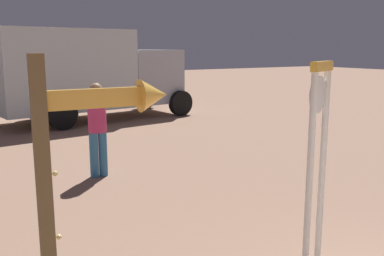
{
  "coord_description": "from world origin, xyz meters",
  "views": [
    {
      "loc": [
        -3.35,
        -0.79,
        2.43
      ],
      "look_at": [
        0.04,
        4.82,
        1.2
      ],
      "focal_mm": 40.15,
      "sensor_mm": 36.0,
      "label": 1
    }
  ],
  "objects_px": {
    "arrow_sign": "(89,165)",
    "box_truck_near": "(85,72)",
    "standing_clock": "(317,146)",
    "person_distant": "(97,125)"
  },
  "relations": [
    {
      "from": "arrow_sign",
      "to": "person_distant",
      "type": "height_order",
      "value": "arrow_sign"
    },
    {
      "from": "arrow_sign",
      "to": "person_distant",
      "type": "bearing_deg",
      "value": 70.69
    },
    {
      "from": "standing_clock",
      "to": "person_distant",
      "type": "height_order",
      "value": "standing_clock"
    },
    {
      "from": "box_truck_near",
      "to": "arrow_sign",
      "type": "bearing_deg",
      "value": -107.28
    },
    {
      "from": "person_distant",
      "to": "box_truck_near",
      "type": "relative_size",
      "value": 0.27
    },
    {
      "from": "standing_clock",
      "to": "arrow_sign",
      "type": "xyz_separation_m",
      "value": [
        -2.53,
        -0.14,
        0.19
      ]
    },
    {
      "from": "standing_clock",
      "to": "person_distant",
      "type": "bearing_deg",
      "value": 100.72
    },
    {
      "from": "arrow_sign",
      "to": "standing_clock",
      "type": "bearing_deg",
      "value": 3.14
    },
    {
      "from": "arrow_sign",
      "to": "person_distant",
      "type": "xyz_separation_m",
      "value": [
        1.66,
        4.73,
        -0.59
      ]
    },
    {
      "from": "arrow_sign",
      "to": "box_truck_near",
      "type": "height_order",
      "value": "box_truck_near"
    }
  ]
}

